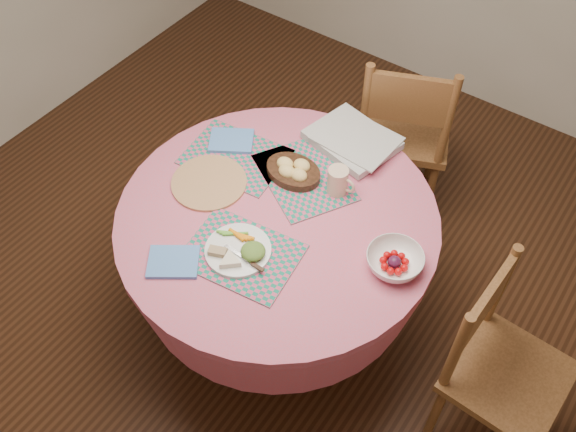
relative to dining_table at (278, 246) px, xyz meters
The scene contains 15 objects.
ground 0.56m from the dining_table, ahead, with size 4.00×4.00×0.00m, color #331C0F.
dining_table is the anchor object (origin of this frame).
chair_right 0.95m from the dining_table, ahead, with size 0.42×0.43×0.90m.
chair_back 0.94m from the dining_table, 86.11° to the left, with size 0.58×0.57×0.97m.
placemat_front 0.30m from the dining_table, 88.95° to the right, with size 0.40×0.30×0.01m, color #15775E.
placemat_left 0.41m from the dining_table, 154.80° to the left, with size 0.40×0.30×0.01m, color #15775E.
placemat_back 0.30m from the dining_table, 96.55° to the left, with size 0.40×0.30×0.01m, color #15775E.
wicker_trivet 0.37m from the dining_table, behind, with size 0.30×0.30×0.01m, color olive.
napkin_near 0.48m from the dining_table, 113.58° to the right, with size 0.18×0.14×0.01m, color #5083CE.
napkin_far 0.49m from the dining_table, 151.71° to the left, with size 0.18×0.14×0.01m, color #5083CE.
dinner_plate 0.32m from the dining_table, 91.24° to the right, with size 0.24×0.25×0.05m.
bread_bowl 0.31m from the dining_table, 108.35° to the left, with size 0.23×0.23×0.08m.
latte_mug 0.37m from the dining_table, 62.05° to the left, with size 0.12×0.08×0.11m.
fruit_bowl 0.53m from the dining_table, ahead, with size 0.26×0.26×0.06m.
newspaper_stack 0.54m from the dining_table, 86.50° to the left, with size 0.39×0.34×0.04m.
Camera 1 is at (0.93, -1.25, 2.63)m, focal length 40.00 mm.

